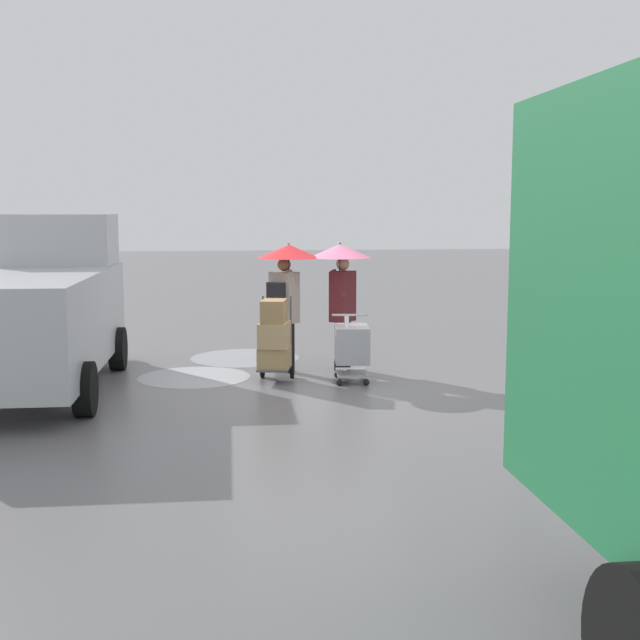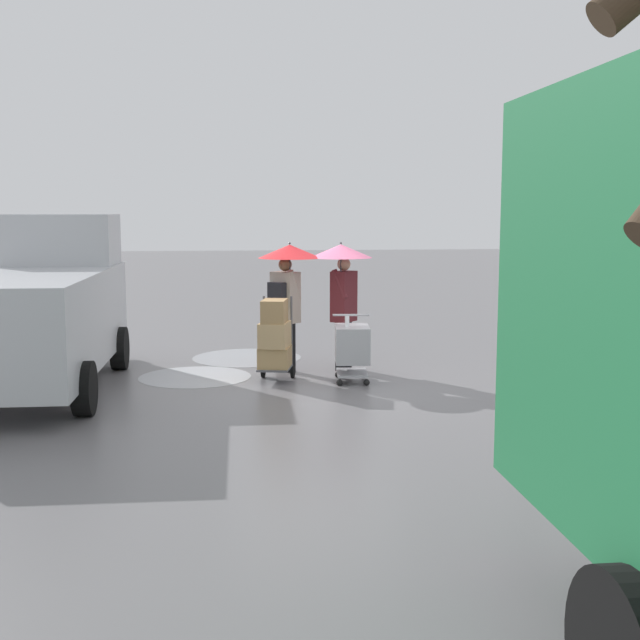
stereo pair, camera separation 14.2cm
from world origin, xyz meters
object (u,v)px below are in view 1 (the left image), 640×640
(street_lamp, at_px, (535,231))
(hand_dolly_boxes, at_px, (274,337))
(shopping_cart_vendor, at_px, (352,346))
(pedestrian_pink_side, at_px, (341,276))
(pedestrian_black_side, at_px, (286,278))
(cargo_van_parked_right, at_px, (37,310))

(street_lamp, bearing_deg, hand_dolly_boxes, -23.05)
(shopping_cart_vendor, relative_size, hand_dolly_boxes, 0.79)
(pedestrian_pink_side, xyz_separation_m, street_lamp, (-2.39, 2.32, 0.79))
(pedestrian_pink_side, xyz_separation_m, pedestrian_black_side, (0.91, 0.01, -0.01))
(shopping_cart_vendor, relative_size, pedestrian_black_side, 0.49)
(pedestrian_black_side, bearing_deg, street_lamp, 145.10)
(cargo_van_parked_right, relative_size, hand_dolly_boxes, 4.10)
(cargo_van_parked_right, bearing_deg, shopping_cart_vendor, 177.58)
(shopping_cart_vendor, height_order, pedestrian_pink_side, pedestrian_pink_side)
(street_lamp, bearing_deg, shopping_cart_vendor, -29.43)
(hand_dolly_boxes, height_order, pedestrian_pink_side, pedestrian_pink_side)
(cargo_van_parked_right, relative_size, street_lamp, 1.40)
(hand_dolly_boxes, bearing_deg, street_lamp, 156.95)
(pedestrian_pink_side, bearing_deg, cargo_van_parked_right, 9.30)
(pedestrian_pink_side, bearing_deg, pedestrian_black_side, 0.88)
(cargo_van_parked_right, height_order, hand_dolly_boxes, cargo_van_parked_right)
(cargo_van_parked_right, distance_m, pedestrian_pink_side, 4.81)
(shopping_cart_vendor, xyz_separation_m, pedestrian_black_side, (0.92, -0.96, 1.00))
(shopping_cart_vendor, distance_m, pedestrian_black_side, 1.67)
(shopping_cart_vendor, xyz_separation_m, hand_dolly_boxes, (1.19, -0.18, 0.14))
(street_lamp, bearing_deg, pedestrian_pink_side, -44.14)
(cargo_van_parked_right, distance_m, street_lamp, 7.38)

